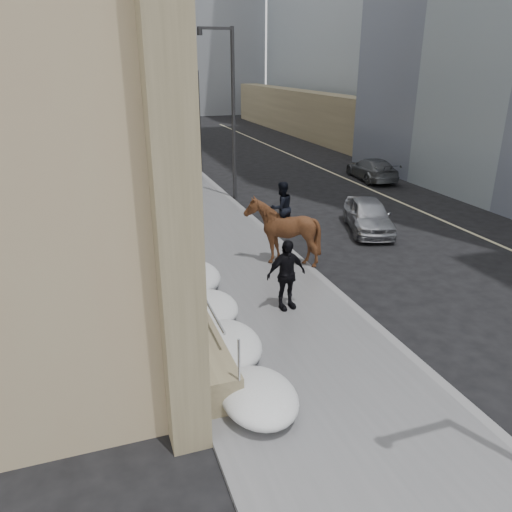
% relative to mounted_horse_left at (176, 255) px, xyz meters
% --- Properties ---
extents(ground, '(140.00, 140.00, 0.00)m').
position_rel_mounted_horse_left_xyz_m(ground, '(1.85, -4.19, -1.18)').
color(ground, black).
rests_on(ground, ground).
extents(sidewalk, '(5.00, 80.00, 0.12)m').
position_rel_mounted_horse_left_xyz_m(sidewalk, '(1.85, 5.81, -1.12)').
color(sidewalk, '#5B5B5D').
rests_on(sidewalk, ground).
extents(curb, '(0.24, 80.00, 0.12)m').
position_rel_mounted_horse_left_xyz_m(curb, '(4.47, 5.81, -1.12)').
color(curb, slate).
rests_on(curb, ground).
extents(lane_line, '(0.15, 70.00, 0.01)m').
position_rel_mounted_horse_left_xyz_m(lane_line, '(12.35, 5.81, -1.18)').
color(lane_line, '#BFB78C').
rests_on(lane_line, ground).
extents(limestone_building, '(6.10, 44.00, 18.00)m').
position_rel_mounted_horse_left_xyz_m(limestone_building, '(-3.41, 15.78, 7.72)').
color(limestone_building, tan).
rests_on(limestone_building, ground).
extents(far_podium, '(2.00, 80.00, 4.00)m').
position_rel_mounted_horse_left_xyz_m(far_podium, '(17.35, 5.81, 0.82)').
color(far_podium, '#75694C').
rests_on(far_podium, ground).
extents(bg_building_far, '(24.00, 12.00, 20.00)m').
position_rel_mounted_horse_left_xyz_m(bg_building_far, '(-4.15, 67.81, 8.82)').
color(bg_building_far, gray).
rests_on(bg_building_far, ground).
extents(streetlight_mid, '(1.71, 0.24, 8.00)m').
position_rel_mounted_horse_left_xyz_m(streetlight_mid, '(4.59, 9.81, 3.40)').
color(streetlight_mid, '#2D2D30').
rests_on(streetlight_mid, ground).
extents(streetlight_far, '(1.71, 0.24, 8.00)m').
position_rel_mounted_horse_left_xyz_m(streetlight_far, '(4.59, 29.81, 3.40)').
color(streetlight_far, '#2D2D30').
rests_on(streetlight_far, ground).
extents(traffic_signal, '(4.10, 0.22, 6.00)m').
position_rel_mounted_horse_left_xyz_m(traffic_signal, '(3.92, 17.81, 2.82)').
color(traffic_signal, '#2D2D30').
rests_on(traffic_signal, ground).
extents(snow_bank, '(1.70, 18.10, 0.76)m').
position_rel_mounted_horse_left_xyz_m(snow_bank, '(0.42, 3.92, -0.71)').
color(snow_bank, white).
rests_on(snow_bank, sidewalk).
extents(mounted_horse_left, '(1.76, 2.57, 2.66)m').
position_rel_mounted_horse_left_xyz_m(mounted_horse_left, '(0.00, 0.00, 0.00)').
color(mounted_horse_left, '#4D2517').
rests_on(mounted_horse_left, sidewalk).
extents(mounted_horse_right, '(2.29, 2.45, 2.78)m').
position_rel_mounted_horse_left_xyz_m(mounted_horse_right, '(3.71, 0.84, 0.15)').
color(mounted_horse_right, '#3E2211').
rests_on(mounted_horse_right, sidewalk).
extents(pedestrian, '(1.23, 0.64, 2.00)m').
position_rel_mounted_horse_left_xyz_m(pedestrian, '(2.59, -2.30, -0.06)').
color(pedestrian, black).
rests_on(pedestrian, sidewalk).
extents(car_silver, '(2.77, 4.27, 1.35)m').
position_rel_mounted_horse_left_xyz_m(car_silver, '(8.47, 3.20, -0.51)').
color(car_silver, '#ADAEB5').
rests_on(car_silver, ground).
extents(car_grey, '(2.25, 4.53, 1.27)m').
position_rel_mounted_horse_left_xyz_m(car_grey, '(13.62, 11.44, -0.55)').
color(car_grey, '#575A5E').
rests_on(car_grey, ground).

